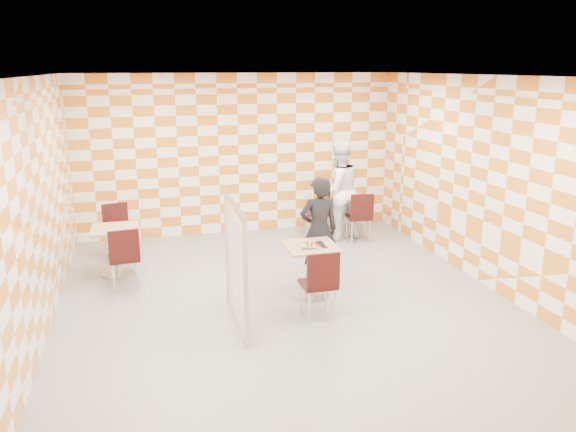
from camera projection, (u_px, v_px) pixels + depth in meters
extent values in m
plane|color=gray|center=(285.00, 301.00, 7.69)|extent=(7.00, 7.00, 0.00)
plane|color=white|center=(284.00, 76.00, 6.91)|extent=(7.00, 7.00, 0.00)
plane|color=white|center=(238.00, 155.00, 10.57)|extent=(6.00, 0.00, 6.00)
plane|color=white|center=(37.00, 209.00, 6.56)|extent=(0.00, 7.00, 7.00)
plane|color=white|center=(487.00, 183.00, 8.04)|extent=(0.00, 7.00, 7.00)
cube|color=tan|center=(311.00, 247.00, 7.65)|extent=(0.70, 0.70, 0.04)
cylinder|color=#A5A5AA|center=(311.00, 272.00, 7.75)|extent=(0.08, 0.08, 0.70)
cylinder|color=#A5A5AA|center=(311.00, 295.00, 7.84)|extent=(0.50, 0.50, 0.03)
cube|color=tan|center=(344.00, 196.00, 10.63)|extent=(0.70, 0.70, 0.04)
cylinder|color=#A5A5AA|center=(344.00, 215.00, 10.72)|extent=(0.08, 0.08, 0.70)
cylinder|color=#A5A5AA|center=(343.00, 232.00, 10.82)|extent=(0.50, 0.50, 0.03)
cube|color=tan|center=(115.00, 229.00, 8.49)|extent=(0.70, 0.70, 0.04)
cylinder|color=#A5A5AA|center=(117.00, 252.00, 8.59)|extent=(0.08, 0.08, 0.70)
cylinder|color=#A5A5AA|center=(119.00, 273.00, 8.68)|extent=(0.50, 0.50, 0.03)
cube|color=black|center=(318.00, 284.00, 7.09)|extent=(0.43, 0.43, 0.04)
cube|color=black|center=(323.00, 271.00, 6.84)|extent=(0.42, 0.05, 0.45)
cylinder|color=silver|center=(326.00, 295.00, 7.35)|extent=(0.03, 0.03, 0.43)
cylinder|color=silver|center=(301.00, 298.00, 7.26)|extent=(0.03, 0.03, 0.43)
cylinder|color=silver|center=(335.00, 305.00, 7.03)|extent=(0.03, 0.03, 0.43)
cylinder|color=silver|center=(309.00, 308.00, 6.94)|extent=(0.03, 0.03, 0.43)
cube|color=black|center=(359.00, 217.00, 10.23)|extent=(0.45, 0.45, 0.04)
cube|color=black|center=(362.00, 207.00, 9.97)|extent=(0.42, 0.08, 0.45)
cylinder|color=silver|center=(364.00, 227.00, 10.48)|extent=(0.03, 0.03, 0.43)
cylinder|color=silver|center=(347.00, 228.00, 10.42)|extent=(0.03, 0.03, 0.43)
cylinder|color=silver|center=(370.00, 232.00, 10.16)|extent=(0.03, 0.03, 0.43)
cylinder|color=silver|center=(352.00, 233.00, 10.10)|extent=(0.03, 0.03, 0.43)
cube|color=black|center=(317.00, 213.00, 10.52)|extent=(0.50, 0.50, 0.04)
cube|color=black|center=(328.00, 200.00, 10.46)|extent=(0.13, 0.42, 0.45)
cylinder|color=silver|center=(307.00, 223.00, 10.74)|extent=(0.03, 0.03, 0.43)
cylinder|color=silver|center=(309.00, 228.00, 10.41)|extent=(0.03, 0.03, 0.43)
cylinder|color=silver|center=(325.00, 223.00, 10.75)|extent=(0.03, 0.03, 0.43)
cylinder|color=silver|center=(327.00, 228.00, 10.42)|extent=(0.03, 0.03, 0.43)
cube|color=black|center=(124.00, 258.00, 8.05)|extent=(0.47, 0.47, 0.04)
cube|color=black|center=(124.00, 246.00, 7.80)|extent=(0.42, 0.09, 0.45)
cylinder|color=silver|center=(136.00, 268.00, 8.32)|extent=(0.03, 0.03, 0.43)
cylinder|color=silver|center=(112.00, 271.00, 8.20)|extent=(0.03, 0.03, 0.43)
cylinder|color=silver|center=(139.00, 276.00, 8.02)|extent=(0.03, 0.03, 0.43)
cylinder|color=silver|center=(114.00, 279.00, 7.89)|extent=(0.03, 0.03, 0.43)
cube|color=black|center=(119.00, 234.00, 9.22)|extent=(0.51, 0.51, 0.04)
cube|color=black|center=(115.00, 216.00, 9.33)|extent=(0.42, 0.15, 0.45)
cylinder|color=silver|center=(112.00, 252.00, 9.06)|extent=(0.03, 0.03, 0.43)
cylinder|color=silver|center=(133.00, 249.00, 9.22)|extent=(0.03, 0.03, 0.43)
cylinder|color=silver|center=(108.00, 246.00, 9.34)|extent=(0.03, 0.03, 0.43)
cylinder|color=silver|center=(128.00, 243.00, 9.51)|extent=(0.03, 0.03, 0.43)
cube|color=white|center=(236.00, 263.00, 6.81)|extent=(0.02, 1.30, 1.40)
cube|color=#B2B2B7|center=(234.00, 206.00, 6.63)|extent=(0.05, 1.30, 0.05)
cube|color=#B2B2B7|center=(237.00, 318.00, 7.00)|extent=(0.05, 1.30, 0.05)
cube|color=#B2B2B7|center=(246.00, 282.00, 6.21)|extent=(0.05, 0.05, 1.50)
cylinder|color=#B2B2B7|center=(247.00, 346.00, 6.41)|extent=(0.08, 0.08, 0.05)
cube|color=#B2B2B7|center=(228.00, 247.00, 7.42)|extent=(0.05, 0.05, 1.50)
cylinder|color=#B2B2B7|center=(229.00, 301.00, 7.62)|extent=(0.08, 0.08, 0.05)
imported|color=black|center=(319.00, 230.00, 8.19)|extent=(0.58, 0.38, 1.60)
imported|color=white|center=(338.00, 190.00, 10.28)|extent=(1.01, 0.85, 1.84)
cube|color=silver|center=(312.00, 246.00, 7.63)|extent=(0.38, 0.34, 0.01)
cone|color=tan|center=(312.00, 245.00, 7.63)|extent=(0.40, 0.40, 0.02)
cone|color=#F2D88C|center=(311.00, 243.00, 7.64)|extent=(0.33, 0.33, 0.01)
cylinder|color=maroon|center=(310.00, 246.00, 7.51)|extent=(0.04, 0.04, 0.01)
cylinder|color=maroon|center=(317.00, 245.00, 7.55)|extent=(0.04, 0.04, 0.01)
cylinder|color=maroon|center=(312.00, 244.00, 7.60)|extent=(0.04, 0.04, 0.01)
cylinder|color=maroon|center=(307.00, 243.00, 7.64)|extent=(0.04, 0.04, 0.01)
cylinder|color=maroon|center=(316.00, 243.00, 7.64)|extent=(0.04, 0.04, 0.01)
torus|color=black|center=(316.00, 243.00, 7.60)|extent=(0.03, 0.03, 0.01)
torus|color=black|center=(312.00, 244.00, 7.56)|extent=(0.03, 0.03, 0.01)
torus|color=black|center=(312.00, 242.00, 7.66)|extent=(0.03, 0.03, 0.01)
torus|color=black|center=(307.00, 244.00, 7.58)|extent=(0.03, 0.03, 0.01)
cylinder|color=white|center=(337.00, 191.00, 10.64)|extent=(0.06, 0.06, 0.16)
cylinder|color=red|center=(337.00, 186.00, 10.61)|extent=(0.04, 0.04, 0.04)
cylinder|color=black|center=(347.00, 189.00, 10.69)|extent=(0.07, 0.07, 0.20)
cylinder|color=red|center=(347.00, 183.00, 10.66)|extent=(0.03, 0.03, 0.03)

